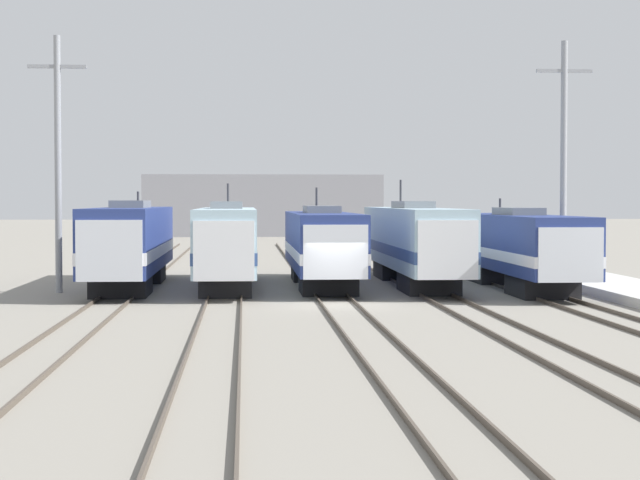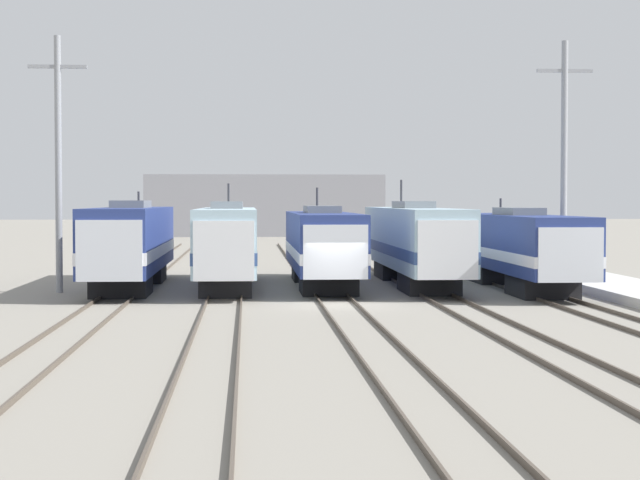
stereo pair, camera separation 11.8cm
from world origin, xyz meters
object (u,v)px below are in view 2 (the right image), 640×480
(locomotive_center_left, at_px, (227,244))
(catenary_tower_right, at_px, (564,160))
(locomotive_far_right, at_px, (521,247))
(catenary_tower_left, at_px, (58,159))
(locomotive_far_left, at_px, (130,243))
(locomotive_center_right, at_px, (415,242))
(locomotive_center, at_px, (323,245))

(locomotive_center_left, xyz_separation_m, catenary_tower_right, (16.04, -1.71, 4.00))
(locomotive_far_right, xyz_separation_m, catenary_tower_left, (-21.73, -0.07, 4.14))
(catenary_tower_left, distance_m, catenary_tower_right, 23.77)
(locomotive_far_left, xyz_separation_m, locomotive_far_right, (18.67, -1.85, -0.16))
(locomotive_center_left, height_order, locomotive_center_right, locomotive_center_right)
(locomotive_far_left, relative_size, locomotive_center_right, 0.89)
(locomotive_far_left, height_order, locomotive_center_left, locomotive_center_left)
(locomotive_center, relative_size, locomotive_far_right, 0.99)
(locomotive_far_right, height_order, catenary_tower_right, catenary_tower_right)
(locomotive_far_left, relative_size, locomotive_center_left, 1.00)
(catenary_tower_left, relative_size, catenary_tower_right, 1.00)
(locomotive_far_right, bearing_deg, locomotive_center_left, 173.32)
(locomotive_far_right, distance_m, catenary_tower_right, 4.62)
(locomotive_far_right, bearing_deg, catenary_tower_right, -1.99)
(catenary_tower_right, bearing_deg, locomotive_center_right, 156.88)
(locomotive_center_left, distance_m, catenary_tower_right, 16.62)
(locomotive_center_right, relative_size, catenary_tower_left, 1.60)
(locomotive_center, bearing_deg, locomotive_center_left, -173.53)
(catenary_tower_left, bearing_deg, locomotive_center_left, 12.48)
(locomotive_center_right, height_order, catenary_tower_left, catenary_tower_left)
(locomotive_center_right, distance_m, locomotive_far_right, 5.44)
(locomotive_center_right, distance_m, catenary_tower_left, 17.75)
(locomotive_center_left, height_order, locomotive_center, locomotive_center_left)
(locomotive_far_left, relative_size, locomotive_center, 1.02)
(locomotive_center, xyz_separation_m, locomotive_far_right, (9.33, -2.17, -0.04))
(locomotive_far_left, relative_size, locomotive_far_right, 1.00)
(locomotive_center_left, distance_m, locomotive_center_right, 9.41)
(locomotive_center_right, relative_size, locomotive_far_right, 1.13)
(locomotive_center, relative_size, catenary_tower_left, 1.39)
(locomotive_center, height_order, locomotive_far_right, locomotive_center)
(locomotive_center, bearing_deg, catenary_tower_right, -11.13)
(catenary_tower_right, bearing_deg, locomotive_far_left, 174.71)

